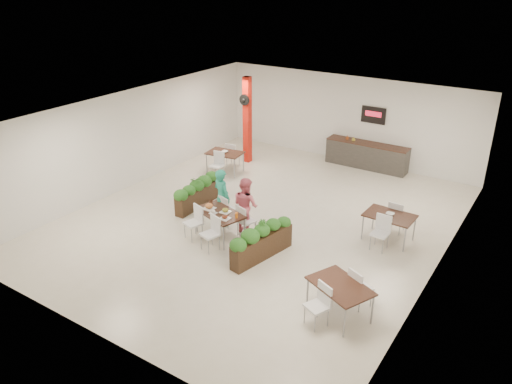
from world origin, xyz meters
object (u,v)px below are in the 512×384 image
service_counter (367,155)px  main_table (219,216)px  planter_left (197,191)px  side_table_b (389,219)px  side_table_a (225,155)px  diner_man (222,197)px  diner_woman (246,205)px  planter_right (262,240)px  side_table_c (340,290)px  red_column (247,119)px

service_counter → main_table: (-1.37, -7.11, 0.14)m
planter_left → side_table_b: planter_left is taller
planter_left → side_table_a: (-0.96, 2.75, 0.13)m
diner_man → side_table_b: size_ratio=1.02×
diner_woman → planter_right: (1.12, -0.93, -0.29)m
planter_left → planter_right: size_ratio=0.95×
service_counter → planter_left: size_ratio=1.58×
diner_man → planter_right: size_ratio=0.83×
service_counter → side_table_b: size_ratio=1.84×
diner_man → side_table_b: 4.60m
service_counter → planter_right: size_ratio=1.49×
main_table → diner_woman: 0.79m
planter_right → side_table_a: (-4.22, 4.18, 0.13)m
diner_woman → side_table_a: bearing=-28.8°
planter_right → side_table_c: (2.58, -1.06, 0.13)m
planter_left → planter_right: 3.55m
side_table_b → side_table_c: size_ratio=0.99×
diner_woman → planter_left: size_ratio=0.84×
side_table_a → red_column: bearing=80.2°
side_table_b → diner_woman: bearing=-152.1°
main_table → side_table_a: same height
diner_man → side_table_a: diner_man is taller
side_table_c → side_table_a: bearing=166.9°
red_column → side_table_a: red_column is taller
service_counter → side_table_a: (-4.05, -3.21, 0.14)m
diner_man → side_table_a: size_ratio=1.01×
diner_man → diner_woman: (0.80, 0.00, -0.04)m
service_counter → diner_woman: 6.54m
side_table_a → side_table_b: bearing=-20.9°
diner_woman → diner_man: bearing=17.6°
red_column → side_table_a: (-0.06, -1.34, -1.01)m
planter_right → side_table_a: size_ratio=1.21×
main_table → diner_woman: bearing=57.8°
service_counter → side_table_a: bearing=-141.6°
red_column → diner_man: bearing=-64.0°
diner_woman → side_table_a: diner_woman is taller
service_counter → main_table: size_ratio=1.57×
planter_left → red_column: bearing=102.5°
service_counter → side_table_b: bearing=-62.2°
main_table → side_table_b: 4.53m
service_counter → side_table_b: 5.40m
service_counter → side_table_c: (2.75, -8.45, 0.14)m
planter_left → side_table_c: (5.84, -2.49, 0.13)m
diner_man → planter_left: 1.46m
service_counter → planter_right: service_counter is taller
planter_left → planter_right: (3.25, -1.43, 0.00)m
diner_man → planter_left: diner_man is taller
service_counter → side_table_b: (2.52, -4.78, 0.14)m
side_table_b → service_counter: bearing=119.9°
service_counter → side_table_c: bearing=-72.0°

